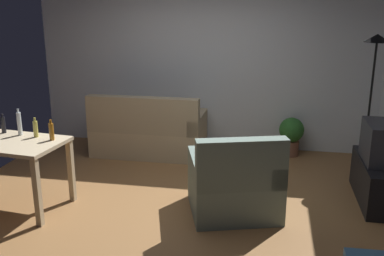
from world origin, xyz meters
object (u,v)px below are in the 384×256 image
Objects in this scene: tv_stand at (379,181)px; torchiere_lamp at (374,66)px; tv at (384,143)px; bottle_dark at (3,125)px; desk at (8,150)px; potted_plant at (291,134)px; bottle_clear at (19,123)px; armchair at (235,185)px; bottle_squat at (36,129)px; bottle_amber at (51,131)px; couch at (149,134)px.

tv_stand is 1.48m from torchiere_lamp.
tv is (0.00, 0.00, 0.46)m from tv_stand.
desk is at bearing -53.21° from bottle_dark.
bottle_dark reaches higher than potted_plant.
bottle_clear reaches higher than tv_stand.
bottle_squat is at bearing -14.53° from armchair.
bottle_clear is 0.22m from bottle_squat.
potted_plant is (-0.93, 0.50, -1.08)m from torchiere_lamp.
torchiere_lamp is at bearing -28.38° from potted_plant.
bottle_squat is 0.24m from bottle_amber.
couch is 5.41× the size of bottle_clear.
bottle_amber reaches higher than tv_stand.
bottle_clear reaches higher than couch.
couch is 1.47× the size of tv_stand.
bottle_amber is (0.44, -0.11, -0.04)m from bottle_clear.
bottle_dark is 0.23m from bottle_clear.
tv_stand is 4.87× the size of bottle_dark.
armchair is at bearing 0.23° from bottle_dark.
desk is at bearing -10.57° from armchair.
bottle_dark is 0.45m from bottle_squat.
bottle_dark reaches higher than desk.
torchiere_lamp is at bearing 30.12° from desk.
armchair is 2.68m from bottle_dark.
tv_stand is 1.69m from potted_plant.
torchiere_lamp is 4.50m from bottle_dark.
potted_plant is (3.08, 2.27, -0.32)m from desk.
bottle_squat reaches higher than desk.
torchiere_lamp reaches higher than armchair.
tv_stand is at bearing 9.26° from bottle_clear.
bottle_clear is at bearing 99.25° from tv.
tv_stand is 1.93× the size of potted_plant.
armchair is 3.70× the size of bottle_clear.
bottle_amber is at bearing 102.09° from tv.
desk is 3.84m from potted_plant.
armchair is at bearing 1.24° from bottle_clear.
desk is at bearing -156.16° from torchiere_lamp.
tv_stand is at bearing -56.61° from potted_plant.
armchair is (-1.58, -1.50, -1.09)m from torchiere_lamp.
torchiere_lamp is 8.03× the size of bottle_amber.
tv is at bearing 12.09° from bottle_amber.
tv is at bearing -56.51° from potted_plant.
tv_stand is at bearing 10.30° from bottle_squat.
tv is at bearing 18.41° from desk.
tv is 0.54× the size of armchair.
bottle_squat is at bearing -9.73° from bottle_clear.
torchiere_lamp reaches higher than tv_stand.
tv is at bearing 159.94° from couch.
bottle_dark is at bearing 98.20° from tv.
tv_stand is at bearing 90.00° from tv.
armchair is 4.89× the size of bottle_dark.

